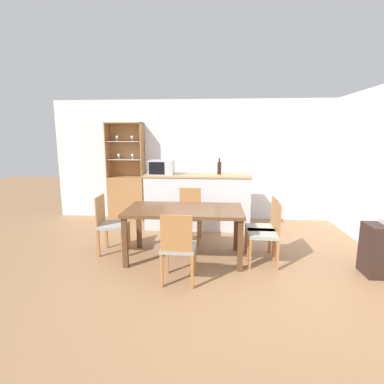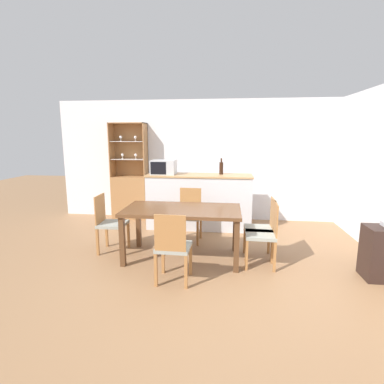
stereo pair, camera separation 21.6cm
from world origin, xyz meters
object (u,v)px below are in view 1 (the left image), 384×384
at_px(dining_chair_head_near, 178,247).
at_px(dining_chair_head_far, 189,215).
at_px(dining_table, 185,214).
at_px(dining_chair_side_right_far, 263,227).
at_px(display_cabinet, 127,191).
at_px(dining_chair_side_right_near, 266,233).
at_px(microwave, 162,167).
at_px(dining_chair_side_left_far, 110,224).
at_px(wine_bottle, 219,168).

bearing_deg(dining_chair_head_near, dining_chair_head_far, 91.41).
height_order(dining_table, dining_chair_side_right_far, dining_chair_side_right_far).
height_order(display_cabinet, dining_chair_head_far, display_cabinet).
xyz_separation_m(display_cabinet, dining_chair_side_right_near, (2.63, -2.21, -0.16)).
xyz_separation_m(dining_chair_side_right_near, microwave, (-1.76, 1.67, 0.74)).
relative_size(display_cabinet, dining_chair_side_right_far, 2.29).
bearing_deg(display_cabinet, dining_chair_head_far, -41.75).
bearing_deg(dining_chair_side_right_near, microwave, 49.21).
distance_m(dining_chair_head_near, microwave, 2.48).
height_order(dining_chair_side_right_far, microwave, microwave).
relative_size(display_cabinet, microwave, 4.43).
bearing_deg(dining_table, dining_chair_side_right_near, -6.65).
relative_size(dining_chair_side_left_far, wine_bottle, 2.88).
height_order(dining_chair_head_near, wine_bottle, wine_bottle).
bearing_deg(microwave, dining_chair_side_left_far, -112.00).
xyz_separation_m(dining_chair_head_near, wine_bottle, (0.52, 2.40, 0.73)).
distance_m(dining_chair_side_right_near, dining_chair_head_near, 1.32).
xyz_separation_m(display_cabinet, dining_chair_head_far, (1.47, -1.31, -0.16)).
bearing_deg(dining_chair_side_right_far, display_cabinet, 52.84).
bearing_deg(microwave, dining_chair_side_right_far, -38.48).
bearing_deg(dining_chair_side_right_near, dining_chair_side_right_far, 2.67).
height_order(dining_chair_side_left_far, wine_bottle, wine_bottle).
xyz_separation_m(dining_chair_side_right_near, dining_chair_head_near, (-1.16, -0.63, 0.00)).
relative_size(dining_chair_side_left_far, dining_chair_side_right_near, 1.00).
bearing_deg(microwave, dining_table, -68.71).
bearing_deg(wine_bottle, dining_chair_head_far, -120.82).
relative_size(dining_chair_side_left_far, dining_chair_head_near, 1.00).
distance_m(dining_chair_head_far, microwave, 1.22).
distance_m(display_cabinet, microwave, 1.18).
xyz_separation_m(microwave, wine_bottle, (1.12, 0.10, -0.01)).
xyz_separation_m(dining_chair_head_far, dining_chair_side_left_far, (-1.16, -0.63, 0.00)).
distance_m(dining_table, dining_chair_head_far, 0.79).
xyz_separation_m(dining_chair_side_left_far, wine_bottle, (1.68, 1.50, 0.73)).
bearing_deg(wine_bottle, dining_table, -107.70).
relative_size(display_cabinet, dining_table, 1.23).
relative_size(dining_table, dining_chair_side_right_near, 1.87).
height_order(dining_chair_head_far, dining_chair_side_left_far, same).
distance_m(dining_chair_head_near, wine_bottle, 2.56).
bearing_deg(display_cabinet, dining_table, -54.72).
distance_m(display_cabinet, wine_bottle, 2.12).
relative_size(dining_chair_head_far, microwave, 1.93).
bearing_deg(dining_chair_side_right_near, dining_chair_head_near, 121.06).
bearing_deg(dining_chair_head_far, dining_chair_head_near, 92.56).
height_order(dining_chair_side_right_near, wine_bottle, wine_bottle).
relative_size(microwave, wine_bottle, 1.49).
bearing_deg(dining_table, dining_chair_side_left_far, 173.51).
relative_size(dining_table, dining_chair_side_left_far, 1.87).
bearing_deg(dining_chair_head_far, dining_chair_side_left_far, 31.16).
bearing_deg(microwave, dining_chair_head_near, -75.46).
xyz_separation_m(dining_chair_head_far, dining_chair_head_near, (-0.00, -1.53, 0.00)).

